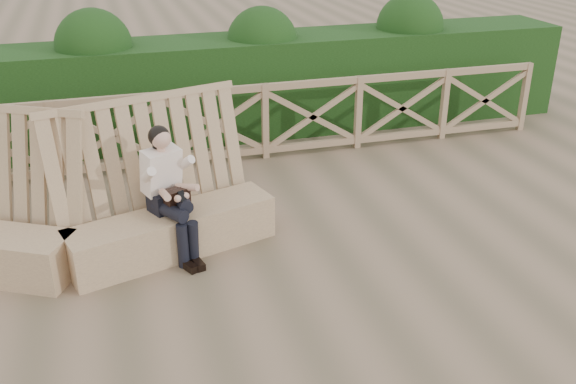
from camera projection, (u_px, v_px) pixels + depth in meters
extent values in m
plane|color=brown|center=(286.00, 295.00, 6.16)|extent=(60.00, 60.00, 0.00)
cube|color=#947355|center=(173.00, 232.00, 6.81)|extent=(2.26, 1.10, 0.47)
cube|color=#947355|center=(158.00, 174.00, 6.77)|extent=(2.25, 1.05, 1.59)
cube|color=black|center=(166.00, 200.00, 6.73)|extent=(0.42, 0.37, 0.21)
cube|color=beige|center=(161.00, 171.00, 6.63)|extent=(0.46, 0.41, 0.50)
sphere|color=tan|center=(161.00, 139.00, 6.44)|extent=(0.27, 0.27, 0.20)
sphere|color=black|center=(159.00, 136.00, 6.46)|extent=(0.29, 0.29, 0.22)
cylinder|color=black|center=(170.00, 211.00, 6.55)|extent=(0.32, 0.46, 0.14)
cylinder|color=black|center=(181.00, 200.00, 6.63)|extent=(0.32, 0.46, 0.16)
cylinder|color=black|center=(183.00, 246.00, 6.54)|extent=(0.15, 0.15, 0.47)
cylinder|color=black|center=(193.00, 243.00, 6.60)|extent=(0.15, 0.15, 0.47)
cube|color=black|center=(189.00, 266.00, 6.57)|extent=(0.18, 0.24, 0.08)
cube|color=black|center=(198.00, 263.00, 6.62)|extent=(0.18, 0.24, 0.08)
cube|color=black|center=(176.00, 197.00, 6.59)|extent=(0.30, 0.25, 0.17)
cube|color=black|center=(183.00, 197.00, 6.45)|extent=(0.10, 0.11, 0.12)
cube|color=#977858|center=(214.00, 91.00, 8.76)|extent=(10.10, 0.07, 0.10)
cube|color=#977858|center=(217.00, 155.00, 9.15)|extent=(10.10, 0.07, 0.10)
cube|color=black|center=(200.00, 89.00, 9.93)|extent=(12.00, 1.20, 1.50)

